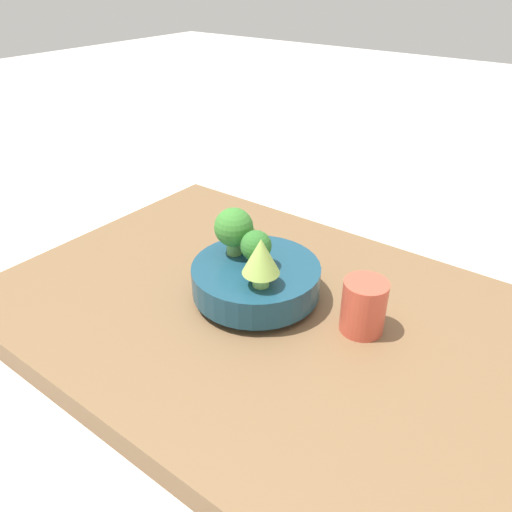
{
  "coord_description": "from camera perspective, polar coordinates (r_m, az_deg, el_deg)",
  "views": [
    {
      "loc": [
        0.42,
        -0.56,
        0.56
      ],
      "look_at": [
        -0.01,
        0.01,
        0.13
      ],
      "focal_mm": 35.0,
      "sensor_mm": 36.0,
      "label": 1
    }
  ],
  "objects": [
    {
      "name": "table",
      "position": [
        0.89,
        0.26,
        -6.61
      ],
      "size": [
        0.91,
        0.66,
        0.05
      ],
      "color": "brown",
      "rests_on": "ground_plane"
    },
    {
      "name": "bowl",
      "position": [
        0.87,
        0.0,
        -2.67
      ],
      "size": [
        0.22,
        0.22,
        0.06
      ],
      "color": "navy",
      "rests_on": "table"
    },
    {
      "name": "ground_plane",
      "position": [
        0.9,
        0.26,
        -7.78
      ],
      "size": [
        6.0,
        6.0,
        0.0
      ],
      "primitive_type": "plane",
      "color": "silver"
    },
    {
      "name": "broccoli_floret_left",
      "position": [
        0.87,
        -2.56,
        3.17
      ],
      "size": [
        0.07,
        0.07,
        0.09
      ],
      "color": "#609347",
      "rests_on": "bowl"
    },
    {
      "name": "cup",
      "position": [
        0.81,
        12.2,
        -5.64
      ],
      "size": [
        0.07,
        0.07,
        0.09
      ],
      "color": "#C64C38",
      "rests_on": "table"
    },
    {
      "name": "romanesco_piece_far",
      "position": [
        0.88,
        -1.24,
        3.3
      ],
      "size": [
        0.05,
        0.05,
        0.08
      ],
      "color": "#6BA34C",
      "rests_on": "bowl"
    },
    {
      "name": "romanesco_piece_near",
      "position": [
        0.78,
        0.58,
        -0.2
      ],
      "size": [
        0.06,
        0.06,
        0.08
      ],
      "color": "#7AB256",
      "rests_on": "bowl"
    },
    {
      "name": "broccoli_floret_center",
      "position": [
        0.83,
        0.0,
        1.07
      ],
      "size": [
        0.05,
        0.05,
        0.07
      ],
      "color": "#609347",
      "rests_on": "bowl"
    }
  ]
}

